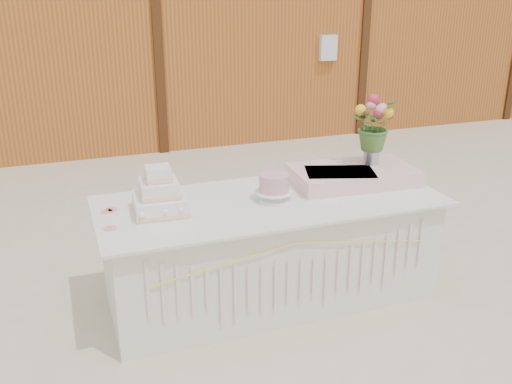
# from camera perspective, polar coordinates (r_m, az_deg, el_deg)

# --- Properties ---
(ground) EXTENTS (80.00, 80.00, 0.00)m
(ground) POSITION_cam_1_polar(r_m,az_deg,el_deg) (4.31, 1.37, -10.34)
(ground) COLOR beige
(ground) RESTS_ON ground
(barn) EXTENTS (12.60, 4.60, 3.30)m
(barn) POSITION_cam_1_polar(r_m,az_deg,el_deg) (9.55, -12.25, 16.89)
(barn) COLOR #B05A25
(barn) RESTS_ON ground
(cake_table) EXTENTS (2.40, 1.00, 0.77)m
(cake_table) POSITION_cam_1_polar(r_m,az_deg,el_deg) (4.12, 1.44, -5.75)
(cake_table) COLOR silver
(cake_table) RESTS_ON ground
(wedding_cake) EXTENTS (0.36, 0.36, 0.31)m
(wedding_cake) POSITION_cam_1_polar(r_m,az_deg,el_deg) (3.77, -9.62, -0.47)
(wedding_cake) COLOR white
(wedding_cake) RESTS_ON cake_table
(pink_cake_stand) EXTENTS (0.26, 0.26, 0.19)m
(pink_cake_stand) POSITION_cam_1_polar(r_m,az_deg,el_deg) (3.92, 1.81, 0.61)
(pink_cake_stand) COLOR white
(pink_cake_stand) RESTS_ON cake_table
(satin_runner) EXTENTS (0.94, 0.59, 0.11)m
(satin_runner) POSITION_cam_1_polar(r_m,az_deg,el_deg) (4.35, 9.65, 1.68)
(satin_runner) COLOR #FFD1CD
(satin_runner) RESTS_ON cake_table
(flower_vase) EXTENTS (0.12, 0.12, 0.16)m
(flower_vase) POSITION_cam_1_polar(r_m,az_deg,el_deg) (4.43, 11.46, 3.79)
(flower_vase) COLOR #AFAFB4
(flower_vase) RESTS_ON satin_runner
(bouquet) EXTENTS (0.45, 0.44, 0.38)m
(bouquet) POSITION_cam_1_polar(r_m,az_deg,el_deg) (4.36, 11.71, 7.20)
(bouquet) COLOR #45712D
(bouquet) RESTS_ON flower_vase
(loose_flowers) EXTENTS (0.21, 0.40, 0.02)m
(loose_flowers) POSITION_cam_1_polar(r_m,az_deg,el_deg) (3.75, -13.76, -2.51)
(loose_flowers) COLOR pink
(loose_flowers) RESTS_ON cake_table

